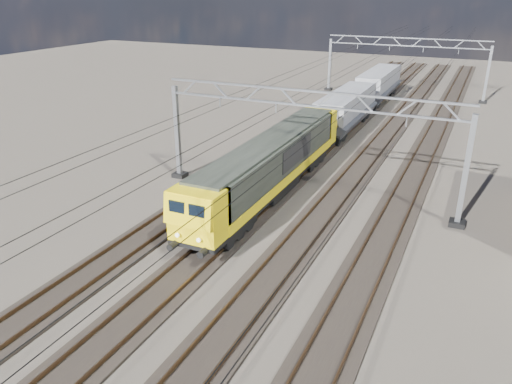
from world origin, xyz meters
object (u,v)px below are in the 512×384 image
at_px(catenary_gantry_mid, 305,141).
at_px(locomotive, 272,163).
at_px(hopper_wagon_mid, 379,83).
at_px(catenary_gantry_far, 404,65).
at_px(hopper_wagon_lead, 346,108).

bearing_deg(catenary_gantry_mid, locomotive, -166.50).
height_order(locomotive, hopper_wagon_mid, locomotive).
xyz_separation_m(catenary_gantry_far, hopper_wagon_mid, (-2.00, -4.58, -1.67)).
bearing_deg(catenary_gantry_far, hopper_wagon_mid, -113.57).
relative_size(catenary_gantry_mid, hopper_wagon_mid, 1.53).
bearing_deg(locomotive, catenary_gantry_mid, 13.50).
xyz_separation_m(hopper_wagon_lead, hopper_wagon_mid, (0.00, 14.20, 0.00)).
xyz_separation_m(locomotive, hopper_wagon_lead, (-0.00, 17.70, -0.09)).
bearing_deg(catenary_gantry_far, catenary_gantry_mid, -90.00).
height_order(catenary_gantry_far, hopper_wagon_mid, catenary_gantry_far).
xyz_separation_m(catenary_gantry_mid, locomotive, (-2.00, -0.48, -1.58)).
xyz_separation_m(catenary_gantry_mid, hopper_wagon_mid, (-2.00, 31.42, -1.67)).
relative_size(catenary_gantry_far, locomotive, 0.94).
height_order(catenary_gantry_mid, catenary_gantry_far, same).
xyz_separation_m(catenary_gantry_far, hopper_wagon_lead, (-2.00, -18.78, -1.67)).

